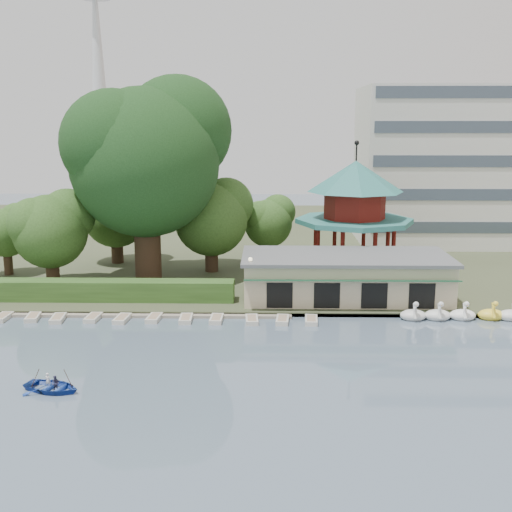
{
  "coord_description": "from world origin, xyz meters",
  "views": [
    {
      "loc": [
        3.04,
        -34.44,
        16.0
      ],
      "look_at": [
        2.0,
        18.0,
        5.0
      ],
      "focal_mm": 45.0,
      "sensor_mm": 36.0,
      "label": 1
    }
  ],
  "objects_px": {
    "boathouse": "(345,276)",
    "pavilion": "(355,205)",
    "rowboat_with_passengers": "(52,383)",
    "big_tree": "(147,152)",
    "dock": "(90,314)"
  },
  "relations": [
    {
      "from": "boathouse",
      "to": "rowboat_with_passengers",
      "type": "xyz_separation_m",
      "value": [
        -20.06,
        -20.29,
        -1.85
      ]
    },
    {
      "from": "pavilion",
      "to": "rowboat_with_passengers",
      "type": "distance_m",
      "value": 38.13
    },
    {
      "from": "boathouse",
      "to": "pavilion",
      "type": "relative_size",
      "value": 1.38
    },
    {
      "from": "boathouse",
      "to": "rowboat_with_passengers",
      "type": "height_order",
      "value": "boathouse"
    },
    {
      "from": "dock",
      "to": "boathouse",
      "type": "bearing_deg",
      "value": 12.24
    },
    {
      "from": "pavilion",
      "to": "big_tree",
      "type": "height_order",
      "value": "big_tree"
    },
    {
      "from": "boathouse",
      "to": "rowboat_with_passengers",
      "type": "distance_m",
      "value": 28.59
    },
    {
      "from": "dock",
      "to": "rowboat_with_passengers",
      "type": "distance_m",
      "value": 15.64
    },
    {
      "from": "dock",
      "to": "big_tree",
      "type": "bearing_deg",
      "value": 73.84
    },
    {
      "from": "dock",
      "to": "boathouse",
      "type": "distance_m",
      "value": 22.62
    },
    {
      "from": "boathouse",
      "to": "pavilion",
      "type": "distance_m",
      "value": 11.43
    },
    {
      "from": "pavilion",
      "to": "rowboat_with_passengers",
      "type": "xyz_separation_m",
      "value": [
        -22.06,
        -30.32,
        -6.97
      ]
    },
    {
      "from": "dock",
      "to": "big_tree",
      "type": "height_order",
      "value": "big_tree"
    },
    {
      "from": "dock",
      "to": "big_tree",
      "type": "relative_size",
      "value": 1.68
    },
    {
      "from": "pavilion",
      "to": "big_tree",
      "type": "relative_size",
      "value": 0.67
    }
  ]
}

